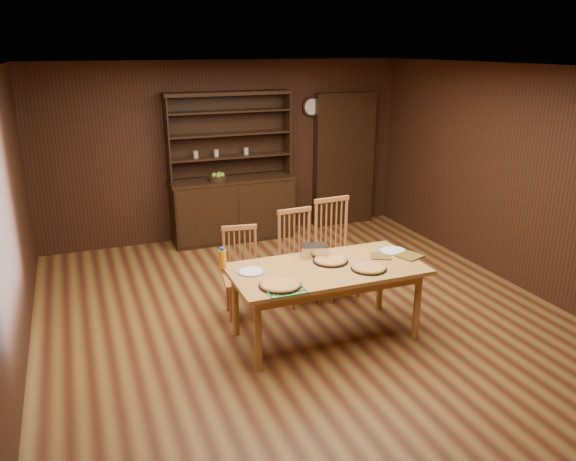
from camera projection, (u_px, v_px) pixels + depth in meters
name	position (u px, v px, depth m)	size (l,w,h in m)	color
floor	(304.00, 316.00, 6.08)	(6.00, 6.00, 0.00)	brown
room_shell	(305.00, 174.00, 5.58)	(6.00, 6.00, 6.00)	white
china_hutch	(232.00, 201.00, 8.33)	(1.84, 0.52, 2.17)	black
doorway	(344.00, 160.00, 8.97)	(1.00, 0.18, 2.10)	black
wall_clock	(312.00, 107.00, 8.56)	(0.30, 0.05, 0.30)	black
dining_table	(326.00, 275.00, 5.46)	(1.88, 0.94, 0.75)	#C59144
chair_left	(241.00, 269.00, 6.02)	(0.45, 0.43, 0.97)	#BC7740
chair_center	(298.00, 253.00, 6.33)	(0.46, 0.44, 1.06)	#BC7740
chair_right	(335.00, 244.00, 6.49)	(0.50, 0.48, 1.14)	#BC7740
pizza_left	(280.00, 284.00, 5.00)	(0.39, 0.39, 0.04)	black
pizza_right	(369.00, 268.00, 5.38)	(0.35, 0.35, 0.04)	black
pizza_center	(331.00, 260.00, 5.56)	(0.35, 0.35, 0.04)	black
cooling_rack	(284.00, 288.00, 4.95)	(0.33, 0.33, 0.02)	#0B9249
plate_left	(251.00, 272.00, 5.31)	(0.25, 0.25, 0.02)	white
plate_right	(393.00, 251.00, 5.84)	(0.28, 0.28, 0.02)	white
foil_dish	(314.00, 250.00, 5.72)	(0.27, 0.20, 0.11)	silver
juice_bottle	(223.00, 259.00, 5.39)	(0.07, 0.07, 0.21)	orange
pot_holder_a	(409.00, 256.00, 5.70)	(0.22, 0.22, 0.02)	#A51F12
pot_holder_b	(381.00, 256.00, 5.70)	(0.20, 0.20, 0.01)	#A51F12
fruit_bowl	(218.00, 177.00, 8.07)	(0.27, 0.27, 0.12)	black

